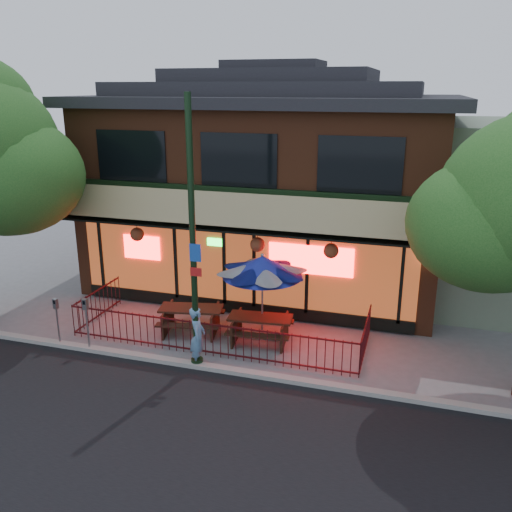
{
  "coord_description": "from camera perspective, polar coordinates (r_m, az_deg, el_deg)",
  "views": [
    {
      "loc": [
        5.26,
        -12.28,
        7.11
      ],
      "look_at": [
        0.91,
        2.0,
        2.42
      ],
      "focal_mm": 38.0,
      "sensor_mm": 36.0,
      "label": 1
    }
  ],
  "objects": [
    {
      "name": "parking_meter_near",
      "position": [
        15.76,
        -17.43,
        -6.03
      ],
      "size": [
        0.14,
        0.13,
        1.55
      ],
      "color": "gray",
      "rests_on": "ground"
    },
    {
      "name": "picnic_table_right",
      "position": [
        15.78,
        0.45,
        -7.29
      ],
      "size": [
        1.97,
        1.59,
        0.78
      ],
      "color": "#341D12",
      "rests_on": "ground"
    },
    {
      "name": "ground",
      "position": [
        15.14,
        -5.6,
        -10.68
      ],
      "size": [
        80.0,
        80.0,
        0.0
      ],
      "primitive_type": "plane",
      "color": "gray",
      "rests_on": "ground"
    },
    {
      "name": "pedestrian",
      "position": [
        14.47,
        -6.17,
        -8.42
      ],
      "size": [
        0.54,
        0.69,
        1.65
      ],
      "primitive_type": "imported",
      "rotation": [
        0.0,
        0.0,
        1.83
      ],
      "color": "#5A8AB5",
      "rests_on": "ground"
    },
    {
      "name": "picnic_table_left",
      "position": [
        16.48,
        -6.84,
        -6.27
      ],
      "size": [
        2.11,
        1.77,
        0.8
      ],
      "color": "#3A1F15",
      "rests_on": "ground"
    },
    {
      "name": "patio_umbrella",
      "position": [
        15.36,
        0.68,
        -1.08
      ],
      "size": [
        2.29,
        2.29,
        2.62
      ],
      "color": "gray",
      "rests_on": "ground"
    },
    {
      "name": "patio_fence",
      "position": [
        15.27,
        -4.95,
        -7.75
      ],
      "size": [
        8.44,
        2.62,
        1.0
      ],
      "color": "#430E12",
      "rests_on": "ground"
    },
    {
      "name": "restaurant_building",
      "position": [
        20.32,
        1.78,
        8.97
      ],
      "size": [
        12.96,
        9.49,
        8.05
      ],
      "color": "brown",
      "rests_on": "ground"
    },
    {
      "name": "parking_meter_far",
      "position": [
        16.37,
        -20.24,
        -5.75
      ],
      "size": [
        0.14,
        0.13,
        1.43
      ],
      "color": "gray",
      "rests_on": "ground"
    },
    {
      "name": "street_light",
      "position": [
        13.59,
        -6.62,
        0.35
      ],
      "size": [
        0.43,
        0.32,
        7.0
      ],
      "color": "black",
      "rests_on": "ground"
    },
    {
      "name": "curb",
      "position": [
        14.71,
        -6.36,
        -11.34
      ],
      "size": [
        80.0,
        0.25,
        0.12
      ],
      "primitive_type": "cube",
      "color": "#999993",
      "rests_on": "ground"
    }
  ]
}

